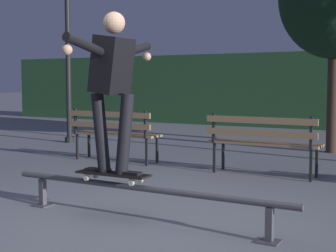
% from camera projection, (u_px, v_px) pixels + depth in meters
% --- Properties ---
extents(ground_plane, '(90.00, 90.00, 0.00)m').
position_uv_depth(ground_plane, '(131.00, 226.00, 4.70)').
color(ground_plane, slate).
extents(grind_rail, '(3.08, 0.18, 0.35)m').
position_uv_depth(grind_rail, '(141.00, 193.00, 4.83)').
color(grind_rail, '#47474C').
rests_on(grind_rail, ground).
extents(skateboard, '(0.78, 0.22, 0.09)m').
position_uv_depth(skateboard, '(113.00, 174.00, 4.98)').
color(skateboard, black).
rests_on(skateboard, grind_rail).
extents(skateboarder, '(0.62, 1.41, 1.56)m').
position_uv_depth(skateboarder, '(112.00, 79.00, 4.90)').
color(skateboarder, black).
rests_on(skateboarder, skateboard).
extents(park_bench_leftmost, '(1.60, 0.42, 0.88)m').
position_uv_depth(park_bench_leftmost, '(113.00, 130.00, 8.44)').
color(park_bench_leftmost, black).
rests_on(park_bench_leftmost, ground).
extents(park_bench_left_center, '(1.60, 0.42, 0.88)m').
position_uv_depth(park_bench_left_center, '(263.00, 138.00, 7.16)').
color(park_bench_left_center, black).
rests_on(park_bench_left_center, ground).
extents(lamp_post_left, '(0.32, 0.32, 3.90)m').
position_uv_depth(lamp_post_left, '(68.00, 28.00, 10.98)').
color(lamp_post_left, black).
rests_on(lamp_post_left, ground).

